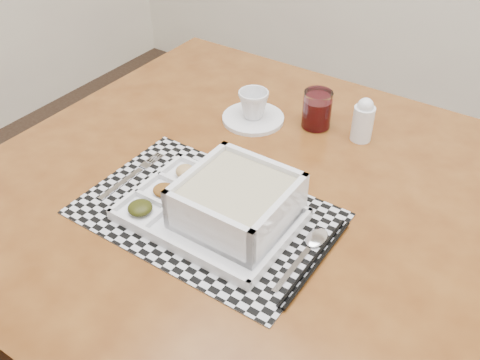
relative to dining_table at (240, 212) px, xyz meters
The scene contains 10 objects.
dining_table is the anchor object (origin of this frame).
placemat 0.15m from the dining_table, 89.29° to the right, with size 0.48×0.32×0.00m, color #B4B5BD.
serving_tray 0.17m from the dining_table, 65.88° to the right, with size 0.32×0.23×0.09m.
fork 0.24m from the dining_table, 150.87° to the right, with size 0.02×0.19×0.00m.
spoon 0.24m from the dining_table, 20.05° to the right, with size 0.04×0.18×0.01m.
chopsticks 0.28m from the dining_table, 26.19° to the right, with size 0.02×0.24×0.01m.
saucer 0.26m from the dining_table, 116.99° to the left, with size 0.15×0.15×0.01m, color silver.
cup 0.27m from the dining_table, 116.99° to the left, with size 0.07×0.07×0.07m, color silver.
juice_glass 0.31m from the dining_table, 84.42° to the left, with size 0.07×0.07×0.09m.
creamer_bottle 0.35m from the dining_table, 64.43° to the left, with size 0.05×0.05×0.11m.
Camera 1 is at (-0.18, 0.10, 1.48)m, focal length 40.00 mm.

